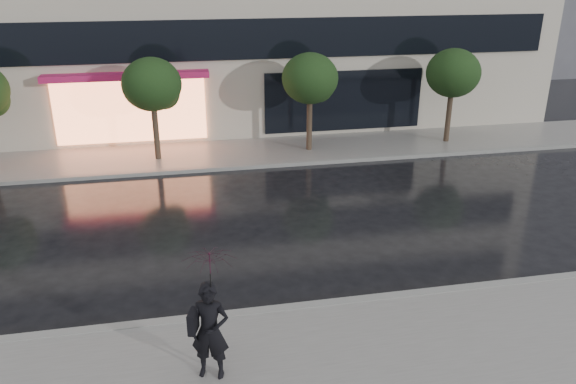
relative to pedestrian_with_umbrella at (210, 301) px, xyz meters
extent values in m
plane|color=black|center=(1.80, 2.86, -1.70)|extent=(120.00, 120.00, 0.00)
cube|color=slate|center=(1.80, -0.39, -1.64)|extent=(60.00, 4.50, 0.12)
cube|color=slate|center=(1.80, 13.11, -1.64)|extent=(60.00, 3.50, 0.12)
cube|color=gray|center=(1.80, 1.86, -1.63)|extent=(60.00, 0.25, 0.14)
cube|color=gray|center=(1.80, 11.36, -1.63)|extent=(60.00, 0.25, 0.14)
cube|color=black|center=(1.80, 14.80, 2.60)|extent=(28.00, 0.12, 1.60)
cube|color=#FF8C59|center=(-2.20, 14.78, -0.10)|extent=(6.00, 0.10, 2.60)
cube|color=#B41B56|center=(-2.20, 14.45, 1.35)|extent=(6.40, 0.70, 0.25)
cube|color=black|center=(6.80, 14.80, -0.10)|extent=(7.00, 0.10, 2.60)
cylinder|color=#33261C|center=(-1.20, 12.86, -0.60)|extent=(0.22, 0.22, 2.20)
ellipsoid|color=black|center=(-1.20, 12.86, 1.30)|extent=(2.20, 2.20, 1.98)
sphere|color=black|center=(-0.80, 13.06, 0.90)|extent=(1.20, 1.20, 1.20)
cylinder|color=#33261C|center=(4.80, 12.86, -0.60)|extent=(0.22, 0.22, 2.20)
ellipsoid|color=black|center=(4.80, 12.86, 1.30)|extent=(2.20, 2.20, 1.98)
sphere|color=black|center=(5.20, 13.06, 0.90)|extent=(1.20, 1.20, 1.20)
cylinder|color=#33261C|center=(10.80, 12.86, -0.60)|extent=(0.22, 0.22, 2.20)
ellipsoid|color=black|center=(10.80, 12.86, 1.30)|extent=(2.20, 2.20, 1.98)
sphere|color=black|center=(11.20, 13.06, 0.90)|extent=(1.20, 1.20, 1.20)
imported|color=black|center=(-0.03, 0.01, -0.63)|extent=(0.79, 0.64, 1.89)
imported|color=#32091B|center=(0.03, -0.01, 0.54)|extent=(1.14, 1.15, 0.83)
cylinder|color=black|center=(0.03, -0.01, 0.06)|extent=(0.02, 0.02, 0.95)
cube|color=black|center=(-0.31, 0.03, -0.40)|extent=(0.22, 0.38, 0.40)
camera|label=1|loc=(-0.28, -8.38, 5.38)|focal=35.00mm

